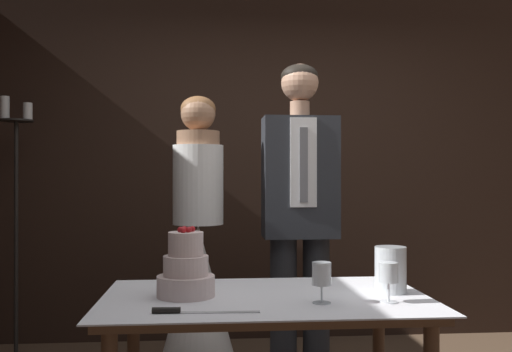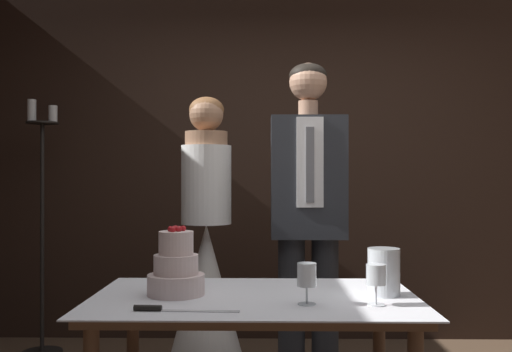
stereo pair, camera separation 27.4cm
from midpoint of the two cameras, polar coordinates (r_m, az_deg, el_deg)
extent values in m
cube|color=black|center=(4.45, 5.17, 1.66)|extent=(5.01, 0.12, 2.76)
cube|color=brown|center=(2.35, 3.25, -12.48)|extent=(1.25, 0.75, 0.03)
cube|color=white|center=(2.35, 3.25, -11.99)|extent=(1.31, 0.81, 0.01)
cylinder|color=beige|center=(2.36, -4.68, -10.80)|extent=(0.23, 0.23, 0.08)
cylinder|color=beige|center=(2.35, -4.68, -8.84)|extent=(0.18, 0.18, 0.08)
cylinder|color=beige|center=(2.34, -4.68, -6.71)|extent=(0.14, 0.14, 0.10)
sphere|color=red|center=(2.33, -4.35, -5.32)|extent=(0.02, 0.02, 0.02)
sphere|color=red|center=(2.35, -4.00, -5.27)|extent=(0.02, 0.02, 0.02)
sphere|color=red|center=(2.36, -4.78, -5.24)|extent=(0.02, 0.02, 0.02)
sphere|color=red|center=(2.34, -4.93, -5.30)|extent=(0.02, 0.02, 0.02)
sphere|color=red|center=(2.33, -5.23, -5.32)|extent=(0.02, 0.02, 0.02)
sphere|color=red|center=(2.30, -4.98, -5.38)|extent=(0.02, 0.02, 0.02)
sphere|color=red|center=(2.32, -4.45, -5.34)|extent=(0.02, 0.02, 0.02)
cube|color=silver|center=(2.08, -1.73, -13.40)|extent=(0.28, 0.03, 0.00)
cylinder|color=black|center=(2.10, -7.04, -13.01)|extent=(0.10, 0.03, 0.02)
cylinder|color=silver|center=(2.21, 8.73, -12.58)|extent=(0.07, 0.07, 0.00)
cylinder|color=silver|center=(2.21, 8.73, -11.71)|extent=(0.01, 0.01, 0.07)
cylinder|color=silver|center=(2.19, 8.73, -9.75)|extent=(0.07, 0.07, 0.09)
cylinder|color=silver|center=(2.26, 15.42, -12.33)|extent=(0.07, 0.07, 0.00)
cylinder|color=silver|center=(2.25, 15.42, -11.37)|extent=(0.01, 0.01, 0.07)
cylinder|color=silver|center=(2.24, 15.42, -9.50)|extent=(0.07, 0.07, 0.08)
cylinder|color=maroon|center=(2.24, 15.42, -10.19)|extent=(0.06, 0.06, 0.02)
cylinder|color=silver|center=(2.43, 15.89, -9.23)|extent=(0.13, 0.13, 0.19)
cylinder|color=white|center=(2.44, 15.89, -10.45)|extent=(0.06, 0.06, 0.09)
sphere|color=#F9CC4C|center=(2.43, 15.89, -9.17)|extent=(0.02, 0.02, 0.02)
cone|color=white|center=(3.27, -2.55, -13.39)|extent=(0.54, 0.54, 0.98)
cylinder|color=white|center=(3.18, -2.55, -0.88)|extent=(0.28, 0.28, 0.44)
cylinder|color=#A37556|center=(3.19, -2.55, 3.77)|extent=(0.24, 0.24, 0.08)
sphere|color=#A37556|center=(3.20, -2.55, 6.18)|extent=(0.19, 0.19, 0.19)
ellipsoid|color=brown|center=(3.22, -2.53, 6.66)|extent=(0.20, 0.20, 0.14)
cylinder|color=#282B30|center=(3.28, 6.03, -14.02)|extent=(0.15, 0.15, 0.90)
cylinder|color=#282B30|center=(3.31, 9.35, -13.92)|extent=(0.15, 0.15, 0.90)
cube|color=#282B30|center=(3.20, 7.69, -0.13)|extent=(0.41, 0.24, 0.68)
cube|color=white|center=(3.08, 7.97, 1.39)|extent=(0.15, 0.01, 0.49)
cube|color=slate|center=(3.07, 7.98, 1.14)|extent=(0.04, 0.01, 0.41)
cylinder|color=tan|center=(3.22, 7.69, 6.68)|extent=(0.11, 0.11, 0.09)
sphere|color=tan|center=(3.24, 7.69, 9.32)|extent=(0.21, 0.21, 0.21)
ellipsoid|color=black|center=(3.26, 7.67, 9.93)|extent=(0.21, 0.21, 0.14)
cylinder|color=black|center=(4.23, -18.89, -5.84)|extent=(0.03, 0.03, 1.60)
cylinder|color=black|center=(4.23, -18.88, 5.06)|extent=(0.22, 0.22, 0.01)
cylinder|color=white|center=(4.26, -19.83, 6.17)|extent=(0.06, 0.06, 0.16)
cylinder|color=white|center=(4.21, -17.91, 5.95)|extent=(0.06, 0.06, 0.11)
camera|label=1|loc=(0.14, -87.14, -0.01)|focal=40.00mm
camera|label=2|loc=(0.14, 92.86, 0.01)|focal=40.00mm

